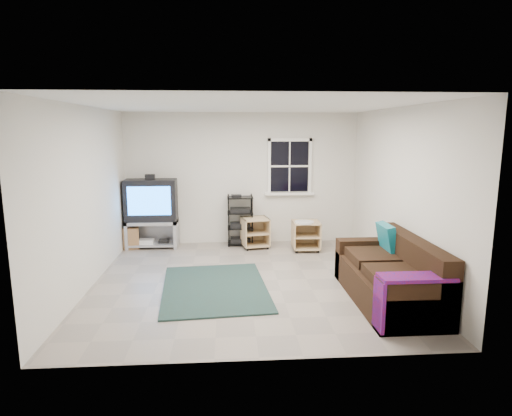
{
  "coord_description": "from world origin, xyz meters",
  "views": [
    {
      "loc": [
        -0.3,
        -6.2,
        2.26
      ],
      "look_at": [
        0.15,
        0.4,
        1.05
      ],
      "focal_mm": 30.0,
      "sensor_mm": 36.0,
      "label": 1
    }
  ],
  "objects": [
    {
      "name": "tv_unit",
      "position": [
        -1.76,
        2.03,
        0.79
      ],
      "size": [
        0.97,
        0.49,
        1.43
      ],
      "color": "#A7A7AF",
      "rests_on": "ground"
    },
    {
      "name": "room",
      "position": [
        0.95,
        2.27,
        1.48
      ],
      "size": [
        4.6,
        4.62,
        4.6
      ],
      "color": "gray",
      "rests_on": "ground"
    },
    {
      "name": "side_table_left",
      "position": [
        0.23,
        1.92,
        0.31
      ],
      "size": [
        0.57,
        0.57,
        0.58
      ],
      "rotation": [
        0.0,
        0.0,
        0.18
      ],
      "color": "#D3B182",
      "rests_on": "ground"
    },
    {
      "name": "side_table_right",
      "position": [
        1.18,
        1.63,
        0.32
      ],
      "size": [
        0.52,
        0.54,
        0.58
      ],
      "rotation": [
        0.0,
        0.0,
        -0.03
      ],
      "color": "#D3B182",
      "rests_on": "ground"
    },
    {
      "name": "shag_rug",
      "position": [
        -0.5,
        -0.3,
        0.01
      ],
      "size": [
        1.63,
        2.14,
        0.02
      ],
      "primitive_type": "cube",
      "rotation": [
        0.0,
        0.0,
        0.08
      ],
      "color": "black",
      "rests_on": "ground"
    },
    {
      "name": "paper_bag",
      "position": [
        -2.15,
        1.92,
        0.21
      ],
      "size": [
        0.32,
        0.24,
        0.42
      ],
      "primitive_type": "cube",
      "rotation": [
        0.0,
        0.0,
        0.18
      ],
      "color": "#9C6A46",
      "rests_on": "ground"
    },
    {
      "name": "sofa",
      "position": [
        1.86,
        -0.91,
        0.33
      ],
      "size": [
        0.91,
        2.04,
        0.93
      ],
      "color": "black",
      "rests_on": "ground"
    },
    {
      "name": "av_rack",
      "position": [
        -0.05,
        2.1,
        0.44
      ],
      "size": [
        0.5,
        0.36,
        1.0
      ],
      "color": "black",
      "rests_on": "ground"
    }
  ]
}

